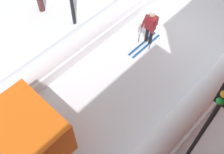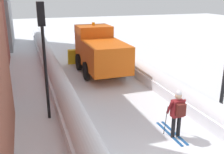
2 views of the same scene
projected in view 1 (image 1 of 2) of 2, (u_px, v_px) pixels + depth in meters
skier at (151, 25)px, 11.47m from camera, size 0.62×1.80×1.81m
traffic_light_pole at (215, 111)px, 6.66m from camera, size 0.28×0.42×4.69m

